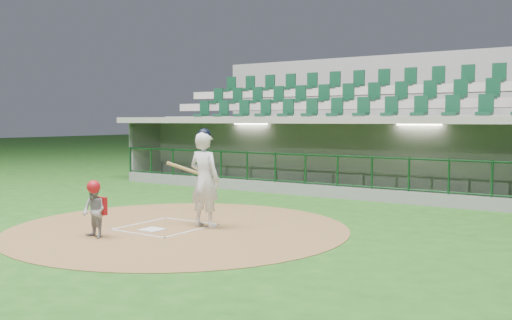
{
  "coord_description": "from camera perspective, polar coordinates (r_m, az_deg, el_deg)",
  "views": [
    {
      "loc": [
        8.28,
        -9.29,
        2.3
      ],
      "look_at": [
        0.41,
        2.6,
        1.3
      ],
      "focal_mm": 40.0,
      "sensor_mm": 36.0,
      "label": 1
    }
  ],
  "objects": [
    {
      "name": "batter",
      "position": [
        12.18,
        -5.18,
        -1.86
      ],
      "size": [
        0.92,
        0.9,
        2.11
      ],
      "color": "silver",
      "rests_on": "dirt_circle"
    },
    {
      "name": "ground",
      "position": [
        12.66,
        -8.13,
        -6.5
      ],
      "size": [
        120.0,
        120.0,
        0.0
      ],
      "primitive_type": "plane",
      "color": "#1D4F16",
      "rests_on": "ground"
    },
    {
      "name": "dirt_circle",
      "position": [
        12.31,
        -7.7,
        -6.76
      ],
      "size": [
        7.2,
        7.2,
        0.01
      ],
      "primitive_type": "cylinder",
      "color": "brown",
      "rests_on": "ground"
    },
    {
      "name": "home_plate",
      "position": [
        12.15,
        -10.34,
        -6.86
      ],
      "size": [
        0.43,
        0.43,
        0.02
      ],
      "primitive_type": "cube",
      "color": "white",
      "rests_on": "dirt_circle"
    },
    {
      "name": "dugout_structure",
      "position": [
        19.0,
        8.02,
        -0.07
      ],
      "size": [
        16.4,
        3.7,
        3.0
      ],
      "color": "slate",
      "rests_on": "ground"
    },
    {
      "name": "batter_box_chalk",
      "position": [
        12.43,
        -9.06,
        -6.62
      ],
      "size": [
        1.55,
        1.8,
        0.01
      ],
      "color": "white",
      "rests_on": "ground"
    },
    {
      "name": "seating_deck",
      "position": [
        21.85,
        11.19,
        1.63
      ],
      "size": [
        17.0,
        6.72,
        5.15
      ],
      "color": "gray",
      "rests_on": "ground"
    },
    {
      "name": "catcher",
      "position": [
        11.54,
        -15.86,
        -4.74
      ],
      "size": [
        0.56,
        0.47,
        1.13
      ],
      "color": "#9A9A9F",
      "rests_on": "dirt_circle"
    }
  ]
}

